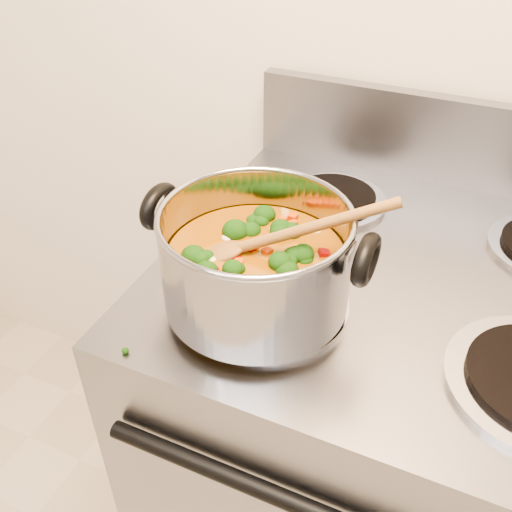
# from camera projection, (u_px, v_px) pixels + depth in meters

# --- Properties ---
(electric_range) EXTENTS (0.75, 0.68, 1.08)m
(electric_range) POSITION_uv_depth(u_px,v_px,m) (377.00, 454.00, 1.12)
(electric_range) COLOR gray
(electric_range) RESTS_ON ground
(stockpot) EXTENTS (0.30, 0.25, 0.15)m
(stockpot) POSITION_uv_depth(u_px,v_px,m) (256.00, 263.00, 0.74)
(stockpot) COLOR #94949B
(stockpot) RESTS_ON electric_range
(wooden_spoon) EXTENTS (0.25, 0.12, 0.11)m
(wooden_spoon) POSITION_uv_depth(u_px,v_px,m) (265.00, 241.00, 0.72)
(wooden_spoon) COLOR olive
(wooden_spoon) RESTS_ON stockpot
(cooktop_crumbs) EXTENTS (0.04, 0.24, 0.01)m
(cooktop_crumbs) POSITION_uv_depth(u_px,v_px,m) (147.00, 297.00, 0.80)
(cooktop_crumbs) COLOR black
(cooktop_crumbs) RESTS_ON electric_range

